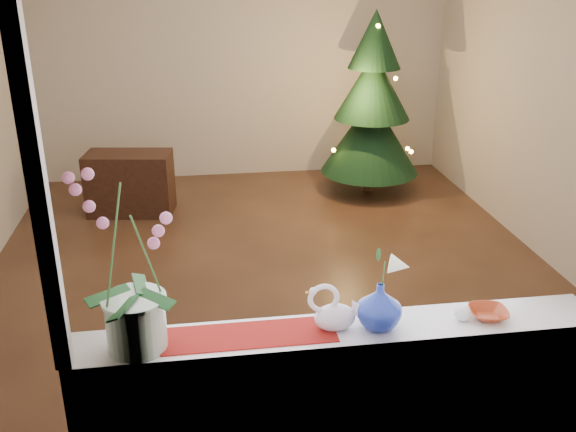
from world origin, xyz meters
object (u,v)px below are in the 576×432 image
object	(u,v)px
orchid_pot	(130,263)
amber_dish	(488,314)
xmas_tree	(372,104)
blue_vase	(379,303)
paperweight	(462,313)
swan	(335,308)
side_table	(130,183)

from	to	relation	value
orchid_pot	amber_dish	xyz separation A→B (m)	(1.45, 0.01, -0.35)
orchid_pot	xmas_tree	world-z (taller)	xmas_tree
blue_vase	paperweight	world-z (taller)	blue_vase
swan	paperweight	size ratio (longest dim) A/B	3.33
swan	xmas_tree	xyz separation A→B (m)	(1.28, 4.09, -0.09)
orchid_pot	side_table	bearing A→B (deg)	95.78
side_table	xmas_tree	bearing A→B (deg)	15.01
swan	side_table	distance (m)	4.05
xmas_tree	swan	bearing A→B (deg)	-107.39
paperweight	amber_dish	size ratio (longest dim) A/B	0.51
blue_vase	side_table	size ratio (longest dim) A/B	0.28
swan	side_table	xyz separation A→B (m)	(-1.17, 3.81, -0.72)
swan	blue_vase	distance (m)	0.18
blue_vase	side_table	bearing A→B (deg)	109.56
blue_vase	amber_dish	distance (m)	0.49
orchid_pot	side_table	size ratio (longest dim) A/B	0.91
paperweight	xmas_tree	xyz separation A→B (m)	(0.74, 4.11, -0.02)
blue_vase	paperweight	size ratio (longest dim) A/B	3.23
amber_dish	paperweight	bearing A→B (deg)	-178.31
orchid_pot	paperweight	size ratio (longest dim) A/B	10.44
xmas_tree	amber_dish	bearing A→B (deg)	-98.62
orchid_pot	blue_vase	world-z (taller)	orchid_pot
amber_dish	xmas_tree	xyz separation A→B (m)	(0.62, 4.10, -0.00)
side_table	orchid_pot	bearing A→B (deg)	-75.89
orchid_pot	amber_dish	size ratio (longest dim) A/B	5.29
paperweight	side_table	world-z (taller)	paperweight
swan	xmas_tree	distance (m)	4.29
swan	xmas_tree	bearing A→B (deg)	95.76
orchid_pot	blue_vase	distance (m)	1.00
orchid_pot	paperweight	xyz separation A→B (m)	(1.33, 0.00, -0.33)
xmas_tree	paperweight	bearing A→B (deg)	-100.20
blue_vase	amber_dish	world-z (taller)	blue_vase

